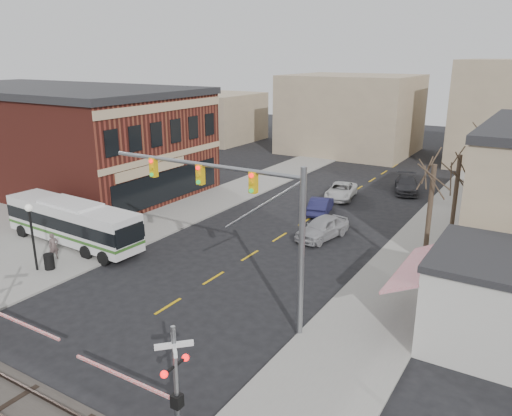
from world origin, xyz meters
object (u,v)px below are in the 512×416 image
at_px(car_c, 341,191).
at_px(transit_bus, 72,222).
at_px(rr_crossing_east, 166,375).
at_px(trash_bin, 49,262).
at_px(pedestrian_far, 94,226).
at_px(traffic_signal_mast, 245,206).
at_px(street_lamp, 31,223).
at_px(car_d, 407,184).
at_px(pedestrian_near, 54,246).
at_px(car_a, 322,228).
at_px(car_b, 321,205).

bearing_deg(car_c, transit_bus, -129.03).
relative_size(rr_crossing_east, trash_bin, 5.84).
bearing_deg(pedestrian_far, car_c, 20.48).
height_order(rr_crossing_east, trash_bin, rr_crossing_east).
bearing_deg(trash_bin, car_c, 69.77).
height_order(rr_crossing_east, pedestrian_far, rr_crossing_east).
xyz_separation_m(traffic_signal_mast, car_c, (-4.22, 22.69, -5.11)).
distance_m(transit_bus, rr_crossing_east, 19.71).
bearing_deg(rr_crossing_east, street_lamp, 159.51).
height_order(car_d, pedestrian_far, pedestrian_far).
bearing_deg(trash_bin, rr_crossing_east, -22.81).
relative_size(traffic_signal_mast, pedestrian_near, 6.48).
bearing_deg(transit_bus, traffic_signal_mast, -8.31).
bearing_deg(pedestrian_far, transit_bus, -136.34).
relative_size(traffic_signal_mast, pedestrian_far, 6.86).
bearing_deg(car_d, rr_crossing_east, -104.97).
bearing_deg(car_a, pedestrian_near, -124.36).
height_order(pedestrian_near, pedestrian_far, pedestrian_near).
xyz_separation_m(traffic_signal_mast, pedestrian_far, (-15.18, 3.82, -4.87)).
height_order(street_lamp, car_a, street_lamp).
height_order(street_lamp, pedestrian_near, street_lamp).
relative_size(car_b, car_c, 0.88).
bearing_deg(traffic_signal_mast, rr_crossing_east, -77.63).
relative_size(street_lamp, pedestrian_far, 2.57).
xyz_separation_m(rr_crossing_east, car_c, (-5.90, 30.34, -1.28)).
height_order(traffic_signal_mast, car_a, traffic_signal_mast).
height_order(street_lamp, car_c, street_lamp).
bearing_deg(car_a, car_d, 95.06).
xyz_separation_m(car_c, car_d, (4.49, 5.20, 0.06)).
height_order(car_a, car_b, car_a).
xyz_separation_m(car_b, pedestrian_near, (-10.28, -17.75, 0.26)).
xyz_separation_m(car_a, pedestrian_near, (-12.77, -12.55, 0.17)).
bearing_deg(trash_bin, car_b, 64.02).
bearing_deg(rr_crossing_east, car_d, 92.27).
distance_m(traffic_signal_mast, car_d, 28.35).
height_order(car_b, car_d, car_d).
bearing_deg(car_a, pedestrian_far, -137.28).
xyz_separation_m(trash_bin, pedestrian_near, (-1.06, 1.18, 0.37)).
bearing_deg(transit_bus, car_c, 61.39).
relative_size(trash_bin, pedestrian_far, 0.60).
xyz_separation_m(traffic_signal_mast, car_b, (-3.89, 17.49, -5.08)).
distance_m(traffic_signal_mast, street_lamp, 14.06).
xyz_separation_m(street_lamp, car_c, (9.44, 24.61, -2.40)).
relative_size(car_d, pedestrian_near, 3.02).
relative_size(car_b, pedestrian_far, 2.69).
relative_size(trash_bin, car_d, 0.19).
bearing_deg(transit_bus, street_lamp, -67.66).
bearing_deg(car_a, rr_crossing_east, -70.09).
bearing_deg(street_lamp, pedestrian_near, 106.96).
bearing_deg(pedestrian_near, trash_bin, -121.70).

